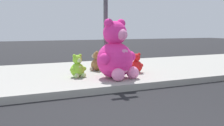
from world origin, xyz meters
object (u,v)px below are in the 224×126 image
Objects in this scene: plush_red at (136,65)px; plush_pink_large at (116,55)px; plush_yellow at (117,62)px; sign_pole at (106,8)px; plush_lime at (78,68)px; plush_brown at (96,63)px; plush_white at (112,62)px.

plush_pink_large is at bearing -148.19° from plush_red.
plush_red is at bearing -49.95° from plush_yellow.
plush_yellow is (-0.36, 0.43, 0.04)m from plush_red.
sign_pole is 5.67× the size of plush_lime.
plush_pink_large reaches higher than plush_brown.
plush_lime is 1.12m from plush_brown.
sign_pole is 1.79m from plush_white.
plush_red is (0.87, 0.54, -0.35)m from plush_pink_large.
plush_yellow is (0.51, 0.38, -1.44)m from sign_pole.
plush_lime reaches higher than plush_brown.
plush_white is (0.56, 0.84, -1.48)m from sign_pole.
plush_brown is at bearing 137.34° from plush_red.
sign_pole is at bearing 176.79° from plush_red.
sign_pole is at bearing 90.34° from plush_pink_large.
plush_yellow reaches higher than plush_lime.
sign_pole is 1.72m from plush_red.
plush_lime is at bearing -176.19° from sign_pole.
plush_lime reaches higher than plush_red.
plush_yellow reaches higher than plush_red.
plush_brown reaches higher than plush_white.
plush_lime is at bearing -179.91° from plush_red.
plush_brown is (0.03, 0.73, -1.48)m from sign_pole.
plush_red is (0.88, -0.05, -1.48)m from sign_pole.
plush_pink_large is 1.36m from plush_brown.
plush_pink_large is 2.64× the size of plush_red.
sign_pole is at bearing -123.80° from plush_white.
plush_yellow is at bearing 18.54° from plush_lime.
plush_brown is at bearing 88.82° from plush_pink_large.
sign_pole reaches higher than plush_brown.
plush_pink_large is 2.23× the size of plush_yellow.
plush_brown is (0.03, 1.32, -0.34)m from plush_pink_large.
plush_lime is at bearing -135.91° from plush_brown.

